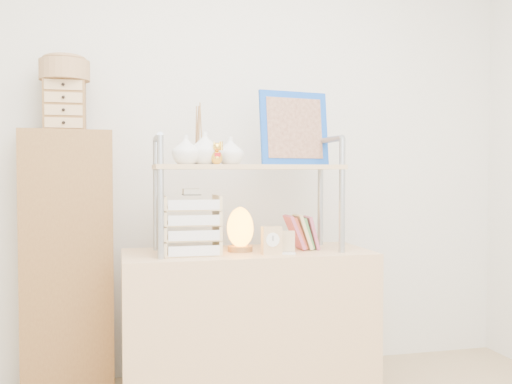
% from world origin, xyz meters
% --- Properties ---
extents(room_shell, '(3.42, 3.41, 2.61)m').
position_xyz_m(room_shell, '(0.00, 0.39, 1.69)').
color(room_shell, silver).
rests_on(room_shell, ground).
extents(desk, '(1.20, 0.50, 0.75)m').
position_xyz_m(desk, '(0.00, 1.20, 0.38)').
color(desk, tan).
rests_on(desk, ground).
extents(cabinet, '(0.47, 0.27, 1.35)m').
position_xyz_m(cabinet, '(-0.87, 1.57, 0.68)').
color(cabinet, brown).
rests_on(cabinet, ground).
extents(hutch, '(0.91, 0.34, 0.80)m').
position_xyz_m(hutch, '(-0.02, 1.22, 1.19)').
color(hutch, '#969DA4').
rests_on(hutch, desk).
extents(letter_tray, '(0.26, 0.24, 0.31)m').
position_xyz_m(letter_tray, '(-0.28, 1.16, 0.87)').
color(letter_tray, '#DAB182').
rests_on(letter_tray, desk).
extents(salt_lamp, '(0.14, 0.13, 0.22)m').
position_xyz_m(salt_lamp, '(-0.04, 1.20, 0.86)').
color(salt_lamp, brown).
rests_on(salt_lamp, desk).
extents(desk_clock, '(0.10, 0.05, 0.13)m').
position_xyz_m(desk_clock, '(0.08, 1.07, 0.82)').
color(desk_clock, tan).
rests_on(desk_clock, desk).
extents(postcard_stand, '(0.17, 0.09, 0.12)m').
position_xyz_m(postcard_stand, '(0.12, 1.08, 0.78)').
color(postcard_stand, white).
rests_on(postcard_stand, desk).
extents(drawer_chest, '(0.20, 0.16, 0.25)m').
position_xyz_m(drawer_chest, '(-0.87, 1.55, 1.48)').
color(drawer_chest, brown).
rests_on(drawer_chest, cabinet).
extents(woven_basket, '(0.25, 0.25, 0.10)m').
position_xyz_m(woven_basket, '(-0.87, 1.55, 1.65)').
color(woven_basket, olive).
rests_on(woven_basket, drawer_chest).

